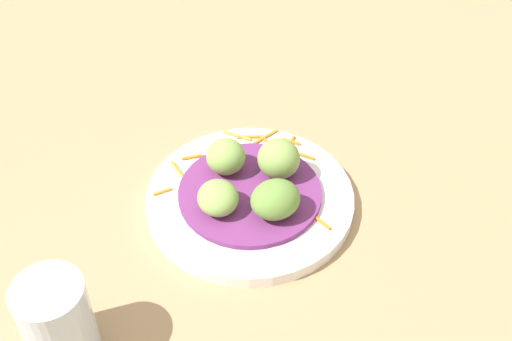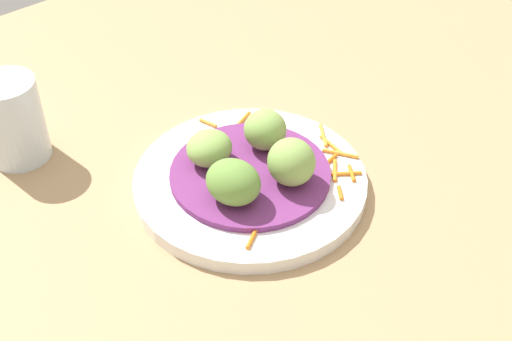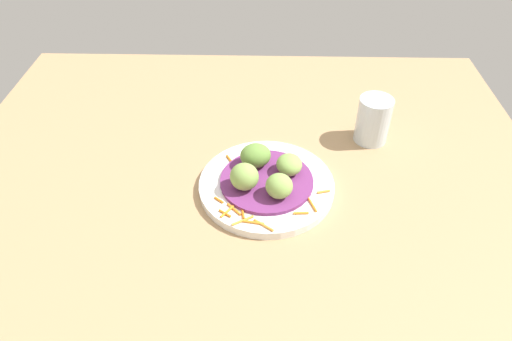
% 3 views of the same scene
% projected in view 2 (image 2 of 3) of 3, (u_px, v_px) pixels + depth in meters
% --- Properties ---
extents(table_surface, '(1.10, 1.10, 0.02)m').
position_uv_depth(table_surface, '(313.00, 189.00, 0.71)').
color(table_surface, tan).
rests_on(table_surface, ground).
extents(main_plate, '(0.23, 0.23, 0.02)m').
position_uv_depth(main_plate, '(250.00, 182.00, 0.70)').
color(main_plate, white).
rests_on(main_plate, table_surface).
extents(cabbage_bed, '(0.16, 0.16, 0.01)m').
position_uv_depth(cabbage_bed, '(250.00, 174.00, 0.69)').
color(cabbage_bed, '#702D6B').
rests_on(cabbage_bed, main_plate).
extents(carrot_garnish, '(0.18, 0.19, 0.00)m').
position_uv_depth(carrot_garnish, '(307.00, 154.00, 0.71)').
color(carrot_garnish, orange).
rests_on(carrot_garnish, main_plate).
extents(guac_scoop_left, '(0.06, 0.06, 0.04)m').
position_uv_depth(guac_scoop_left, '(265.00, 130.00, 0.70)').
color(guac_scoop_left, '#84A851').
rests_on(guac_scoop_left, cabbage_bed).
extents(guac_scoop_center, '(0.05, 0.05, 0.03)m').
position_uv_depth(guac_scoop_center, '(209.00, 148.00, 0.69)').
color(guac_scoop_center, '#84A851').
rests_on(guac_scoop_center, cabbage_bed).
extents(guac_scoop_right, '(0.06, 0.06, 0.04)m').
position_uv_depth(guac_scoop_right, '(233.00, 182.00, 0.64)').
color(guac_scoop_right, olive).
rests_on(guac_scoop_right, cabbage_bed).
extents(guac_scoop_back, '(0.06, 0.06, 0.05)m').
position_uv_depth(guac_scoop_back, '(292.00, 163.00, 0.66)').
color(guac_scoop_back, '#84A851').
rests_on(guac_scoop_back, cabbage_bed).
extents(water_glass, '(0.06, 0.06, 0.09)m').
position_uv_depth(water_glass, '(12.00, 120.00, 0.71)').
color(water_glass, silver).
rests_on(water_glass, table_surface).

